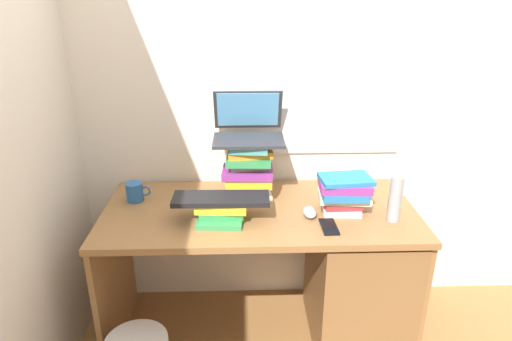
% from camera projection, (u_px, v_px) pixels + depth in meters
% --- Properties ---
extents(ground_plane, '(6.00, 6.00, 0.00)m').
position_uv_depth(ground_plane, '(259.00, 332.00, 2.35)').
color(ground_plane, olive).
extents(wall_back, '(6.00, 0.06, 2.60)m').
position_uv_depth(wall_back, '(257.00, 70.00, 2.21)').
color(wall_back, silver).
rests_on(wall_back, ground).
extents(wall_left, '(0.05, 6.00, 2.60)m').
position_uv_depth(wall_left, '(32.00, 86.00, 1.83)').
color(wall_left, beige).
rests_on(wall_left, ground).
extents(desk, '(1.44, 0.66, 0.72)m').
position_uv_depth(desk, '(334.00, 270.00, 2.19)').
color(desk, olive).
rests_on(desk, ground).
extents(book_stack_tall, '(0.24, 0.21, 0.29)m').
position_uv_depth(book_stack_tall, '(248.00, 171.00, 2.13)').
color(book_stack_tall, beige).
rests_on(book_stack_tall, desk).
extents(book_stack_keyboard_riser, '(0.23, 0.20, 0.09)m').
position_uv_depth(book_stack_keyboard_riser, '(221.00, 210.00, 1.97)').
color(book_stack_keyboard_riser, '#338C4C').
rests_on(book_stack_keyboard_riser, desk).
extents(book_stack_side, '(0.24, 0.18, 0.17)m').
position_uv_depth(book_stack_side, '(344.00, 193.00, 2.02)').
color(book_stack_side, white).
rests_on(book_stack_side, desk).
extents(laptop, '(0.33, 0.30, 0.21)m').
position_uv_depth(laptop, '(248.00, 127.00, 2.12)').
color(laptop, '#2D2D33').
rests_on(laptop, book_stack_tall).
extents(keyboard, '(0.42, 0.15, 0.02)m').
position_uv_depth(keyboard, '(221.00, 199.00, 1.94)').
color(keyboard, black).
rests_on(keyboard, book_stack_keyboard_riser).
extents(computer_mouse, '(0.06, 0.10, 0.04)m').
position_uv_depth(computer_mouse, '(310.00, 212.00, 2.01)').
color(computer_mouse, '#A5A8AD').
rests_on(computer_mouse, desk).
extents(mug, '(0.12, 0.08, 0.09)m').
position_uv_depth(mug, '(135.00, 192.00, 2.14)').
color(mug, '#265999').
rests_on(mug, desk).
extents(water_bottle, '(0.06, 0.06, 0.21)m').
position_uv_depth(water_bottle, '(395.00, 199.00, 1.94)').
color(water_bottle, '#999EA5').
rests_on(water_bottle, desk).
extents(cell_phone, '(0.07, 0.14, 0.01)m').
position_uv_depth(cell_phone, '(329.00, 227.00, 1.91)').
color(cell_phone, black).
rests_on(cell_phone, desk).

